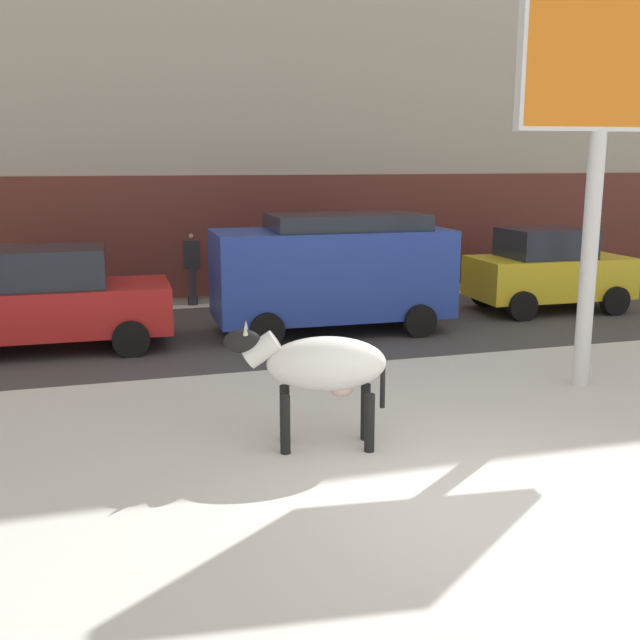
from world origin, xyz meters
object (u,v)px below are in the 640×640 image
object	(u,v)px
pedestrian_near_billboard	(415,259)
car_red_sedan	(49,300)
cow_holstein	(322,365)
car_blue_van	(333,269)
pedestrian_by_cars	(192,268)
billboard	(602,89)
car_yellow_hatchback	(548,270)

from	to	relation	value
pedestrian_near_billboard	car_red_sedan	bearing A→B (deg)	-157.16
cow_holstein	pedestrian_near_billboard	xyz separation A→B (m)	(5.34, 9.48, -0.12)
car_red_sedan	car_blue_van	size ratio (longest dim) A/B	0.91
car_blue_van	pedestrian_by_cars	world-z (taller)	car_blue_van
billboard	car_blue_van	size ratio (longest dim) A/B	1.20
cow_holstein	car_yellow_hatchback	size ratio (longest dim) A/B	0.55
car_red_sedan	car_blue_van	bearing A→B (deg)	0.25
cow_holstein	pedestrian_by_cars	bearing A→B (deg)	91.97
billboard	pedestrian_near_billboard	distance (m)	8.94
cow_holstein	car_blue_van	world-z (taller)	car_blue_van
car_blue_van	pedestrian_near_billboard	world-z (taller)	car_blue_van
cow_holstein	car_yellow_hatchback	xyz separation A→B (m)	(7.26, 6.46, -0.07)
cow_holstein	car_red_sedan	size ratio (longest dim) A/B	0.46
cow_holstein	pedestrian_by_cars	xyz separation A→B (m)	(-0.33, 9.48, -0.12)
billboard	pedestrian_near_billboard	world-z (taller)	billboard
pedestrian_near_billboard	cow_holstein	bearing A→B (deg)	-119.41
car_red_sedan	pedestrian_near_billboard	xyz separation A→B (m)	(8.65, 3.64, -0.03)
pedestrian_near_billboard	pedestrian_by_cars	distance (m)	5.67
billboard	car_blue_van	bearing A→B (deg)	118.49
cow_holstein	car_yellow_hatchback	distance (m)	9.72
billboard	cow_holstein	bearing A→B (deg)	-164.23
car_yellow_hatchback	billboard	bearing A→B (deg)	-118.06
pedestrian_near_billboard	car_yellow_hatchback	bearing A→B (deg)	-57.62
billboard	pedestrian_by_cars	size ratio (longest dim) A/B	3.21
billboard	car_blue_van	world-z (taller)	billboard
cow_holstein	pedestrian_by_cars	size ratio (longest dim) A/B	1.12
car_red_sedan	car_yellow_hatchback	size ratio (longest dim) A/B	1.20
billboard	car_blue_van	xyz separation A→B (m)	(-2.49, 4.60, -3.07)
pedestrian_by_cars	car_yellow_hatchback	bearing A→B (deg)	-21.70
car_yellow_hatchback	pedestrian_by_cars	size ratio (longest dim) A/B	2.05
car_yellow_hatchback	pedestrian_near_billboard	bearing A→B (deg)	122.38
car_blue_van	car_yellow_hatchback	distance (m)	5.31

